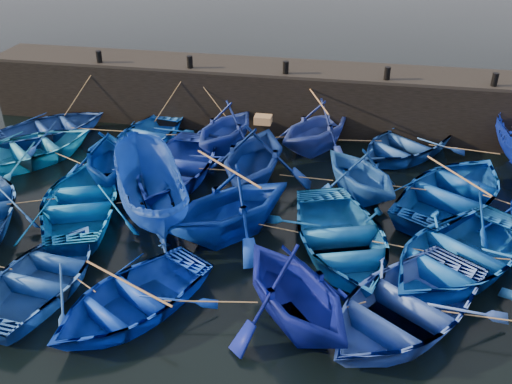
# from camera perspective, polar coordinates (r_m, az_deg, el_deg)

# --- Properties ---
(ground) EXTENTS (120.00, 120.00, 0.00)m
(ground) POSITION_cam_1_polar(r_m,az_deg,el_deg) (16.26, -2.12, -7.67)
(ground) COLOR black
(ground) RESTS_ON ground
(quay_wall) EXTENTS (26.00, 2.50, 2.50)m
(quay_wall) POSITION_cam_1_polar(r_m,az_deg,el_deg) (24.80, 3.19, 9.37)
(quay_wall) COLOR black
(quay_wall) RESTS_ON ground
(quay_top) EXTENTS (26.00, 2.50, 0.12)m
(quay_top) POSITION_cam_1_polar(r_m,az_deg,el_deg) (24.38, 3.28, 12.26)
(quay_top) COLOR black
(quay_top) RESTS_ON quay_wall
(bollard_0) EXTENTS (0.24, 0.24, 0.50)m
(bollard_0) POSITION_cam_1_polar(r_m,az_deg,el_deg) (25.71, -15.42, 12.92)
(bollard_0) COLOR black
(bollard_0) RESTS_ON quay_top
(bollard_1) EXTENTS (0.24, 0.24, 0.50)m
(bollard_1) POSITION_cam_1_polar(r_m,az_deg,el_deg) (24.27, -6.64, 12.80)
(bollard_1) COLOR black
(bollard_1) RESTS_ON quay_top
(bollard_2) EXTENTS (0.24, 0.24, 0.50)m
(bollard_2) POSITION_cam_1_polar(r_m,az_deg,el_deg) (23.43, 2.99, 12.33)
(bollard_2) COLOR black
(bollard_2) RESTS_ON quay_top
(bollard_3) EXTENTS (0.24, 0.24, 0.50)m
(bollard_3) POSITION_cam_1_polar(r_m,az_deg,el_deg) (23.26, 12.99, 11.49)
(bollard_3) COLOR black
(bollard_3) RESTS_ON quay_top
(bollard_4) EXTENTS (0.24, 0.24, 0.50)m
(bollard_4) POSITION_cam_1_polar(r_m,az_deg,el_deg) (23.77, 22.77, 10.33)
(bollard_4) COLOR black
(bollard_4) RESTS_ON quay_top
(boat_0) EXTENTS (5.61, 5.70, 0.97)m
(boat_0) POSITION_cam_1_polar(r_m,az_deg,el_deg) (25.20, -19.79, 6.07)
(boat_0) COLOR navy
(boat_0) RESTS_ON ground
(boat_1) EXTENTS (3.81, 4.80, 0.90)m
(boat_1) POSITION_cam_1_polar(r_m,az_deg,el_deg) (23.54, -11.06, 5.58)
(boat_1) COLOR blue
(boat_1) RESTS_ON ground
(boat_2) EXTENTS (4.24, 4.57, 1.97)m
(boat_2) POSITION_cam_1_polar(r_m,az_deg,el_deg) (22.58, -3.08, 6.53)
(boat_2) COLOR navy
(boat_2) RESTS_ON ground
(boat_3) EXTENTS (5.10, 5.26, 2.11)m
(boat_3) POSITION_cam_1_polar(r_m,az_deg,el_deg) (22.52, 6.07, 6.54)
(boat_3) COLOR navy
(boat_3) RESTS_ON ground
(boat_4) EXTENTS (5.75, 5.95, 1.01)m
(boat_4) POSITION_cam_1_polar(r_m,az_deg,el_deg) (22.97, 14.65, 4.67)
(boat_4) COLOR navy
(boat_4) RESTS_ON ground
(boat_6) EXTENTS (6.00, 6.19, 1.05)m
(boat_6) POSITION_cam_1_polar(r_m,az_deg,el_deg) (23.40, -21.78, 3.98)
(boat_6) COLOR #217CC9
(boat_6) RESTS_ON ground
(boat_7) EXTENTS (4.61, 4.90, 2.06)m
(boat_7) POSITION_cam_1_polar(r_m,az_deg,el_deg) (20.74, -14.56, 3.51)
(boat_7) COLOR navy
(boat_7) RESTS_ON ground
(boat_8) EXTENTS (4.17, 5.60, 1.11)m
(boat_8) POSITION_cam_1_polar(r_m,az_deg,el_deg) (20.62, -8.13, 2.58)
(boat_8) COLOR #1A34AA
(boat_8) RESTS_ON ground
(boat_9) EXTENTS (4.28, 4.88, 2.44)m
(boat_9) POSITION_cam_1_polar(r_m,az_deg,el_deg) (19.68, -0.18, 3.68)
(boat_9) COLOR navy
(boat_9) RESTS_ON ground
(boat_10) EXTENTS (4.79, 4.88, 1.95)m
(boat_10) POSITION_cam_1_polar(r_m,az_deg,el_deg) (19.45, 10.45, 2.01)
(boat_10) COLOR #154998
(boat_10) RESTS_ON ground
(boat_11) EXTENTS (6.39, 6.90, 1.17)m
(boat_11) POSITION_cam_1_polar(r_m,az_deg,el_deg) (19.86, 19.25, 0.05)
(boat_11) COLOR navy
(boat_11) RESTS_ON ground
(boat_14) EXTENTS (5.21, 6.09, 1.07)m
(boat_14) POSITION_cam_1_polar(r_m,az_deg,el_deg) (19.11, -17.09, -0.94)
(boat_14) COLOR #0759B4
(boat_14) RESTS_ON ground
(boat_15) EXTENTS (4.38, 5.62, 2.06)m
(boat_15) POSITION_cam_1_polar(r_m,az_deg,el_deg) (18.13, -10.60, 0.02)
(boat_15) COLOR #113DA7
(boat_15) RESTS_ON ground
(boat_16) EXTENTS (5.78, 5.82, 2.32)m
(boat_16) POSITION_cam_1_polar(r_m,az_deg,el_deg) (16.96, -2.71, -1.20)
(boat_16) COLOR #052992
(boat_16) RESTS_ON ground
(boat_17) EXTENTS (5.37, 6.32, 1.11)m
(boat_17) POSITION_cam_1_polar(r_m,az_deg,el_deg) (16.69, 8.47, -4.54)
(boat_17) COLOR #0F56A6
(boat_17) RESTS_ON ground
(boat_18) EXTENTS (6.63, 6.92, 1.17)m
(boat_18) POSITION_cam_1_polar(r_m,az_deg,el_deg) (16.79, 19.51, -5.81)
(boat_18) COLOR #0946A4
(boat_18) RESTS_ON ground
(boat_21) EXTENTS (3.77, 4.93, 0.96)m
(boat_21) POSITION_cam_1_polar(r_m,az_deg,el_deg) (16.23, -20.49, -7.83)
(boat_21) COLOR #1A4793
(boat_21) RESTS_ON ground
(boat_22) EXTENTS (5.18, 5.62, 0.95)m
(boat_22) POSITION_cam_1_polar(r_m,az_deg,el_deg) (14.85, -12.52, -10.37)
(boat_22) COLOR #072EBD
(boat_22) RESTS_ON ground
(boat_23) EXTENTS (5.45, 5.53, 2.21)m
(boat_23) POSITION_cam_1_polar(r_m,az_deg,el_deg) (13.83, 3.91, -9.68)
(boat_23) COLOR navy
(boat_23) RESTS_ON ground
(boat_24) EXTENTS (6.28, 6.64, 1.12)m
(boat_24) POSITION_cam_1_polar(r_m,az_deg,el_deg) (14.62, 14.51, -10.99)
(boat_24) COLOR blue
(boat_24) RESTS_ON ground
(wooden_crate) EXTENTS (0.56, 0.42, 0.27)m
(wooden_crate) POSITION_cam_1_polar(r_m,az_deg,el_deg) (19.08, 0.71, 7.25)
(wooden_crate) COLOR olive
(wooden_crate) RESTS_ON boat_9
(mooring_ropes) EXTENTS (18.73, 11.85, 2.10)m
(mooring_ropes) POSITION_cam_1_polar(r_m,az_deg,el_deg) (20.09, 0.84, 3.14)
(mooring_ropes) COLOR tan
(mooring_ropes) RESTS_ON ground
(loose_oars) EXTENTS (10.82, 12.48, 1.43)m
(loose_oars) POSITION_cam_1_polar(r_m,az_deg,el_deg) (17.68, 4.01, 2.03)
(loose_oars) COLOR #99724C
(loose_oars) RESTS_ON ground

